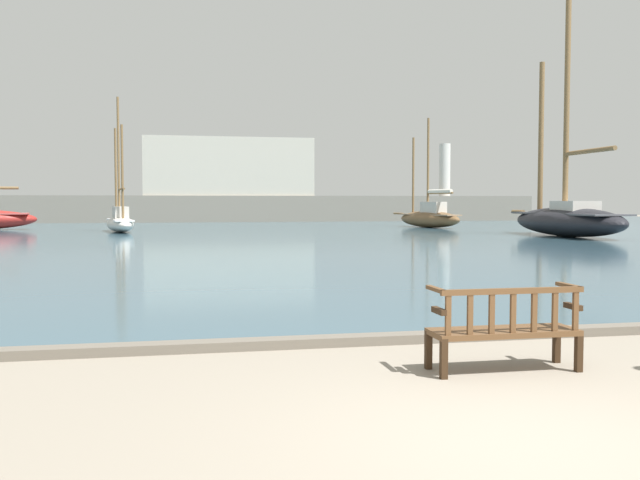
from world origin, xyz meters
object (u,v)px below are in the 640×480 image
object	(u,v)px
park_bench	(505,328)
sailboat_nearest_port	(567,217)
sailboat_distant_harbor	(120,221)
sailboat_mid_starboard	(429,217)

from	to	relation	value
park_bench	sailboat_nearest_port	bearing A→B (deg)	58.03
park_bench	sailboat_distant_harbor	size ratio (longest dim) A/B	0.21
sailboat_nearest_port	sailboat_distant_harbor	bearing A→B (deg)	156.23
park_bench	sailboat_distant_harbor	xyz separation A→B (m)	(-6.46, 34.96, 0.26)
sailboat_mid_starboard	sailboat_nearest_port	xyz separation A→B (m)	(2.51, -12.71, 0.24)
sailboat_distant_harbor	sailboat_mid_starboard	bearing A→B (deg)	8.48
sailboat_distant_harbor	park_bench	bearing A→B (deg)	-79.53
sailboat_distant_harbor	sailboat_mid_starboard	size ratio (longest dim) A/B	1.01
sailboat_distant_harbor	sailboat_nearest_port	world-z (taller)	sailboat_nearest_port
park_bench	sailboat_nearest_port	distance (m)	29.70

